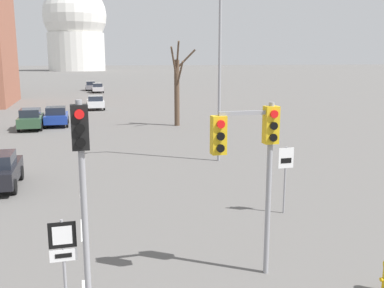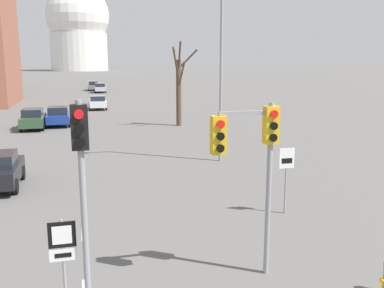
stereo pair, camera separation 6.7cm
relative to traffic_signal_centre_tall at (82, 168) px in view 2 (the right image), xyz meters
The scene contains 24 objects.
lane_stripe_1 6.07m from the traffic_signal_centre_tall, 90.89° to the left, with size 0.16×2.00×0.01m, color silver.
lane_stripe_2 10.12m from the traffic_signal_centre_tall, 90.47° to the left, with size 0.16×2.00×0.01m, color silver.
lane_stripe_3 14.44m from the traffic_signal_centre_tall, 90.32° to the left, with size 0.16×2.00×0.01m, color silver.
lane_stripe_4 18.84m from the traffic_signal_centre_tall, 90.24° to the left, with size 0.16×2.00×0.01m, color silver.
lane_stripe_5 23.28m from the traffic_signal_centre_tall, 90.20° to the left, with size 0.16×2.00×0.01m, color silver.
lane_stripe_6 27.74m from the traffic_signal_centre_tall, 90.16° to the left, with size 0.16×2.00×0.01m, color silver.
lane_stripe_7 32.21m from the traffic_signal_centre_tall, 90.14° to the left, with size 0.16×2.00×0.01m, color silver.
lane_stripe_8 36.69m from the traffic_signal_centre_tall, 90.12° to the left, with size 0.16×2.00×0.01m, color silver.
lane_stripe_9 41.17m from the traffic_signal_centre_tall, 90.11° to the left, with size 0.16×2.00×0.01m, color silver.
lane_stripe_10 45.66m from the traffic_signal_centre_tall, 90.10° to the left, with size 0.16×2.00×0.01m, color silver.
lane_stripe_11 50.15m from the traffic_signal_centre_tall, 90.09° to the left, with size 0.16×2.00×0.01m, color silver.
traffic_signal_centre_tall is the anchor object (origin of this frame).
traffic_signal_near_right 4.25m from the traffic_signal_centre_tall, ahead, with size 1.76×0.34×4.65m.
route_sign_post 1.96m from the traffic_signal_centre_tall, 167.74° to the left, with size 0.60×0.08×2.25m.
speed_limit_sign 8.84m from the traffic_signal_centre_tall, 33.17° to the left, with size 0.60×0.08×2.56m.
street_lamp_right 15.43m from the traffic_signal_centre_tall, 61.54° to the left, with size 1.73×0.36×9.22m.
sedan_near_left 72.64m from the traffic_signal_centre_tall, 88.28° to the left, with size 1.88×4.08×1.70m.
sedan_near_right 11.79m from the traffic_signal_centre_tall, 108.46° to the left, with size 1.72×3.81×1.63m.
sedan_mid_centre 29.59m from the traffic_signal_centre_tall, 93.86° to the left, with size 1.98×3.98×1.67m.
sedan_far_left 28.54m from the traffic_signal_centre_tall, 97.98° to the left, with size 1.88×4.37×1.70m.
sedan_far_right 41.36m from the traffic_signal_centre_tall, 87.51° to the left, with size 1.98×3.98×1.58m.
sedan_distant_centre 67.14m from the traffic_signal_centre_tall, 87.29° to the left, with size 1.94×4.58×1.63m.
bare_tree_right_near 28.01m from the traffic_signal_centre_tall, 72.99° to the left, with size 2.36×2.15×7.19m.
capitol_dome 215.29m from the traffic_signal_centre_tall, 90.02° to the left, with size 30.45×30.45×43.01m.
Camera 2 is at (0.16, -5.03, 5.71)m, focal length 40.00 mm.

